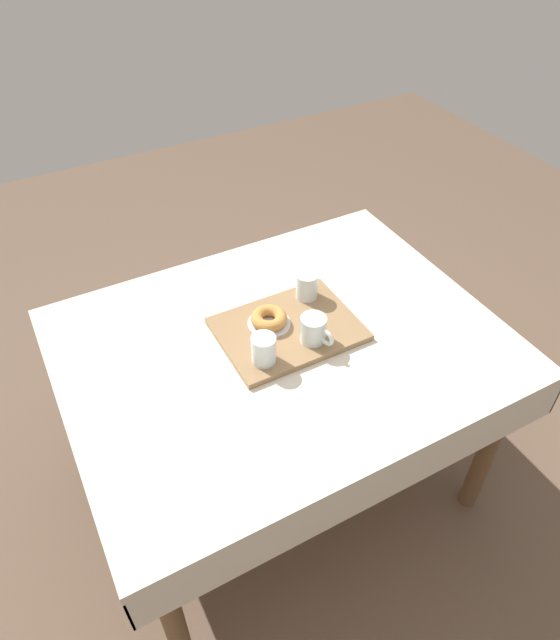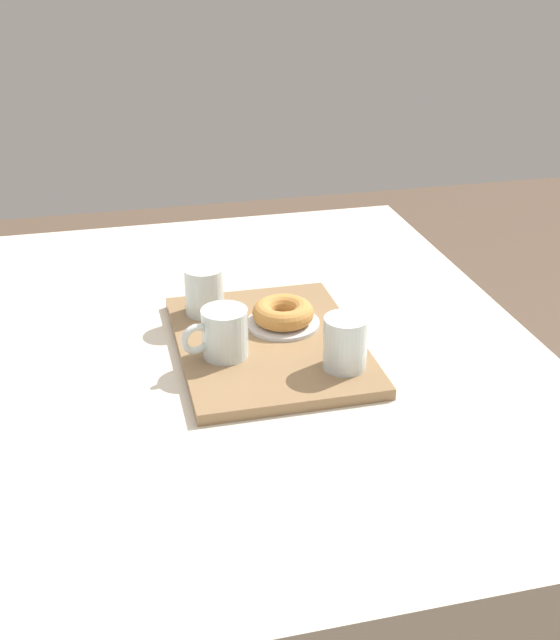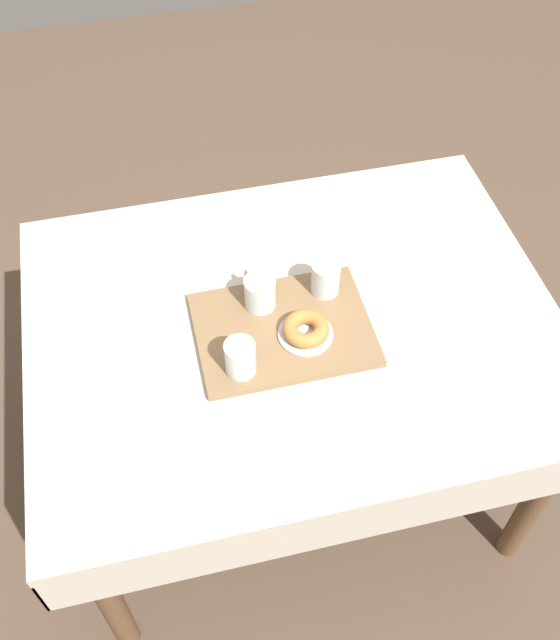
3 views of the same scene
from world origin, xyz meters
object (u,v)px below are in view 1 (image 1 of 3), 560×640
water_glass_near (264,350)px  donut_plate_left (269,323)px  water_glass_far (307,287)px  serving_tray (288,329)px  dining_table (282,362)px  tea_mug_left (314,330)px  sugar_donut_left (269,318)px

water_glass_near → donut_plate_left: size_ratio=0.67×
water_glass_near → water_glass_far: size_ratio=1.00×
donut_plate_left → serving_tray: bearing=141.0°
dining_table → tea_mug_left: bearing=142.5°
dining_table → tea_mug_left: 0.18m
donut_plate_left → sugar_donut_left: bearing=0.0°
water_glass_near → donut_plate_left: 0.16m
dining_table → sugar_donut_left: 0.15m
dining_table → water_glass_near: size_ratio=14.67×
tea_mug_left → water_glass_far: bearing=-114.6°
dining_table → tea_mug_left: (-0.07, 0.06, 0.15)m
tea_mug_left → sugar_donut_left: tea_mug_left is taller
water_glass_far → serving_tray: bearing=38.7°
serving_tray → sugar_donut_left: (0.05, -0.04, 0.04)m
water_glass_far → sugar_donut_left: (0.17, 0.06, -0.02)m
serving_tray → water_glass_near: 0.17m
serving_tray → dining_table: bearing=39.9°
tea_mug_left → water_glass_far: 0.21m
dining_table → donut_plate_left: 0.13m
serving_tray → water_glass_near: size_ratio=4.72×
tea_mug_left → sugar_donut_left: bearing=-55.4°
donut_plate_left → water_glass_far: bearing=-159.9°
dining_table → water_glass_near: water_glass_near is taller
serving_tray → water_glass_far: 0.17m
tea_mug_left → water_glass_far: (-0.09, -0.19, 0.00)m
serving_tray → sugar_donut_left: bearing=-39.0°
dining_table → serving_tray: 0.11m
water_glass_near → sugar_donut_left: 0.16m
serving_tray → donut_plate_left: (0.05, -0.04, 0.01)m
water_glass_far → donut_plate_left: (0.17, 0.06, -0.04)m
water_glass_far → water_glass_near: bearing=37.1°
dining_table → donut_plate_left: size_ratio=9.87×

